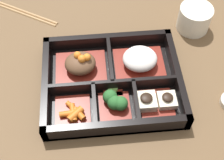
# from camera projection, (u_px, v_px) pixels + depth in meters

# --- Properties ---
(ground_plane) EXTENTS (3.00, 3.00, 0.00)m
(ground_plane) POSITION_uv_depth(u_px,v_px,m) (112.00, 86.00, 0.71)
(ground_plane) COLOR brown
(bento_base) EXTENTS (0.30, 0.25, 0.01)m
(bento_base) POSITION_uv_depth(u_px,v_px,m) (112.00, 85.00, 0.71)
(bento_base) COLOR black
(bento_base) RESTS_ON ground_plane
(bento_rim) EXTENTS (0.30, 0.25, 0.04)m
(bento_rim) POSITION_uv_depth(u_px,v_px,m) (112.00, 82.00, 0.69)
(bento_rim) COLOR black
(bento_rim) RESTS_ON ground_plane
(bowl_stew) EXTENTS (0.12, 0.10, 0.05)m
(bowl_stew) POSITION_uv_depth(u_px,v_px,m) (81.00, 64.00, 0.71)
(bowl_stew) COLOR maroon
(bowl_stew) RESTS_ON bento_base
(bowl_rice) EXTENTS (0.12, 0.10, 0.05)m
(bowl_rice) POSITION_uv_depth(u_px,v_px,m) (140.00, 60.00, 0.72)
(bowl_rice) COLOR maroon
(bowl_rice) RESTS_ON bento_base
(bowl_carrots) EXTENTS (0.07, 0.07, 0.02)m
(bowl_carrots) POSITION_uv_depth(u_px,v_px,m) (74.00, 112.00, 0.66)
(bowl_carrots) COLOR maroon
(bowl_carrots) RESTS_ON bento_base
(bowl_greens) EXTENTS (0.07, 0.07, 0.04)m
(bowl_greens) POSITION_uv_depth(u_px,v_px,m) (116.00, 102.00, 0.66)
(bowl_greens) COLOR maroon
(bowl_greens) RESTS_ON bento_base
(bowl_tofu) EXTENTS (0.09, 0.07, 0.03)m
(bowl_tofu) POSITION_uv_depth(u_px,v_px,m) (155.00, 101.00, 0.66)
(bowl_tofu) COLOR maroon
(bowl_tofu) RESTS_ON bento_base
(bowl_pickles) EXTENTS (0.04, 0.04, 0.01)m
(bowl_pickles) POSITION_uv_depth(u_px,v_px,m) (113.00, 89.00, 0.69)
(bowl_pickles) COLOR maroon
(bowl_pickles) RESTS_ON bento_base
(tea_cup) EXTENTS (0.08, 0.08, 0.06)m
(tea_cup) POSITION_uv_depth(u_px,v_px,m) (194.00, 18.00, 0.79)
(tea_cup) COLOR beige
(tea_cup) RESTS_ON ground_plane
(chopsticks) EXTENTS (0.18, 0.12, 0.01)m
(chopsticks) POSITION_uv_depth(u_px,v_px,m) (24.00, 12.00, 0.84)
(chopsticks) COLOR #A87F51
(chopsticks) RESTS_ON ground_plane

